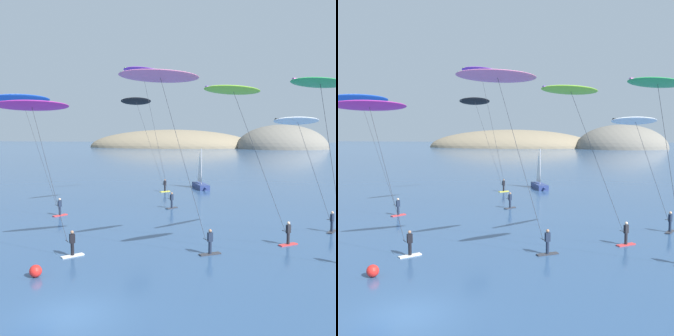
% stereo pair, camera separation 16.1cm
% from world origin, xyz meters
% --- Properties ---
extents(ground_plane, '(600.00, 600.00, 0.00)m').
position_xyz_m(ground_plane, '(0.00, 0.00, 0.00)').
color(ground_plane, '#2D4C75').
extents(headland_island, '(117.35, 45.52, 22.58)m').
position_xyz_m(headland_island, '(-5.80, 191.47, 0.00)').
color(headland_island, '#84755B').
rests_on(headland_island, ground).
extents(sailboat_near, '(2.93, 5.89, 5.70)m').
position_xyz_m(sailboat_near, '(2.39, 42.19, 0.64)').
color(sailboat_near, navy).
rests_on(sailboat_near, ground).
extents(kitesurfer_green, '(5.13, 4.68, 11.09)m').
position_xyz_m(kitesurfer_green, '(11.93, 7.68, 9.84)').
color(kitesurfer_green, red).
rests_on(kitesurfer_green, ground).
extents(kitesurfer_black, '(5.69, 6.34, 12.42)m').
position_xyz_m(kitesurfer_black, '(-4.98, 35.22, 10.89)').
color(kitesurfer_black, yellow).
rests_on(kitesurfer_black, ground).
extents(kitesurfer_lime, '(6.82, 6.51, 11.00)m').
position_xyz_m(kitesurfer_lime, '(7.37, 10.06, 9.66)').
color(kitesurfer_lime, red).
rests_on(kitesurfer_lime, ground).
extents(kitesurfer_purple, '(4.94, 5.98, 14.32)m').
position_xyz_m(kitesurfer_purple, '(-1.65, 23.66, 12.72)').
color(kitesurfer_purple, '#2D2D33').
rests_on(kitesurfer_purple, ground).
extents(kitesurfer_pink, '(6.33, 4.58, 11.86)m').
position_xyz_m(kitesurfer_pink, '(2.81, 8.48, 10.65)').
color(kitesurfer_pink, '#2D2D33').
rests_on(kitesurfer_pink, ground).
extents(kitesurfer_white, '(6.22, 7.55, 9.22)m').
position_xyz_m(kitesurfer_white, '(11.74, 14.21, 8.15)').
color(kitesurfer_white, '#2D2D33').
rests_on(kitesurfer_white, ground).
extents(kitesurfer_magenta, '(4.64, 4.14, 10.06)m').
position_xyz_m(kitesurfer_magenta, '(-4.90, 7.12, 8.83)').
color(kitesurfer_magenta, silver).
rests_on(kitesurfer_magenta, ground).
extents(kitesurfer_blue, '(4.96, 5.71, 11.48)m').
position_xyz_m(kitesurfer_blue, '(-11.57, 18.55, 10.15)').
color(kitesurfer_blue, red).
rests_on(kitesurfer_blue, ground).
extents(marker_buoy, '(0.70, 0.70, 0.70)m').
position_xyz_m(marker_buoy, '(-3.81, 4.40, 0.35)').
color(marker_buoy, red).
rests_on(marker_buoy, ground).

